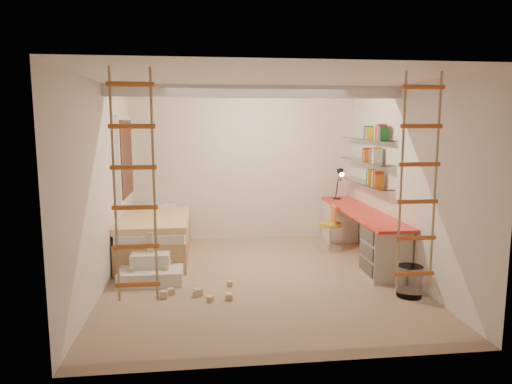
{
  "coord_description": "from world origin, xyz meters",
  "views": [
    {
      "loc": [
        -0.73,
        -5.93,
        2.08
      ],
      "look_at": [
        0.0,
        0.3,
        1.15
      ],
      "focal_mm": 32.0,
      "sensor_mm": 36.0,
      "label": 1
    }
  ],
  "objects": [
    {
      "name": "floor",
      "position": [
        0.0,
        0.0,
        0.0
      ],
      "size": [
        4.5,
        4.5,
        0.0
      ],
      "primitive_type": "plane",
      "color": "tan",
      "rests_on": "ground"
    },
    {
      "name": "ceiling_beam",
      "position": [
        0.0,
        0.3,
        2.52
      ],
      "size": [
        4.0,
        0.18,
        0.16
      ],
      "primitive_type": "cube",
      "color": "white",
      "rests_on": "ceiling"
    },
    {
      "name": "window_frame",
      "position": [
        -1.97,
        1.5,
        1.55
      ],
      "size": [
        0.06,
        1.15,
        1.35
      ],
      "primitive_type": "cube",
      "color": "white",
      "rests_on": "wall_left"
    },
    {
      "name": "window_blind",
      "position": [
        -1.93,
        1.5,
        1.55
      ],
      "size": [
        0.02,
        1.0,
        1.2
      ],
      "primitive_type": "cube",
      "color": "#4C2D1E",
      "rests_on": "window_frame"
    },
    {
      "name": "rope_ladder_left",
      "position": [
        -1.35,
        -1.75,
        1.52
      ],
      "size": [
        0.41,
        0.04,
        2.13
      ],
      "primitive_type": null,
      "color": "#CE6523",
      "rests_on": "ceiling"
    },
    {
      "name": "rope_ladder_right",
      "position": [
        1.35,
        -1.75,
        1.52
      ],
      "size": [
        0.41,
        0.04,
        2.13
      ],
      "primitive_type": null,
      "color": "#C34C21",
      "rests_on": "ceiling"
    },
    {
      "name": "waste_bin",
      "position": [
        1.75,
        -0.86,
        0.19
      ],
      "size": [
        0.31,
        0.31,
        0.38
      ],
      "primitive_type": "cylinder",
      "color": "white",
      "rests_on": "floor"
    },
    {
      "name": "desk",
      "position": [
        1.72,
        0.86,
        0.4
      ],
      "size": [
        0.56,
        2.8,
        0.75
      ],
      "color": "red",
      "rests_on": "floor"
    },
    {
      "name": "shelves",
      "position": [
        1.87,
        1.13,
        1.5
      ],
      "size": [
        0.25,
        1.8,
        0.71
      ],
      "color": "white",
      "rests_on": "wall_right"
    },
    {
      "name": "bed",
      "position": [
        -1.48,
        1.23,
        0.33
      ],
      "size": [
        1.02,
        2.0,
        0.69
      ],
      "color": "#AD7F51",
      "rests_on": "floor"
    },
    {
      "name": "task_lamp",
      "position": [
        1.67,
        1.82,
        1.14
      ],
      "size": [
        0.14,
        0.36,
        0.57
      ],
      "color": "black",
      "rests_on": "desk"
    },
    {
      "name": "swivel_chair",
      "position": [
        1.35,
        1.26,
        0.28
      ],
      "size": [
        0.47,
        0.47,
        0.76
      ],
      "color": "gold",
      "rests_on": "floor"
    },
    {
      "name": "play_platform",
      "position": [
        -1.44,
        0.11,
        0.14
      ],
      "size": [
        0.83,
        0.65,
        0.37
      ],
      "color": "silver",
      "rests_on": "floor"
    },
    {
      "name": "toy_blocks",
      "position": [
        -1.07,
        -0.25,
        0.2
      ],
      "size": [
        1.34,
        1.02,
        0.64
      ],
      "color": "#CCB284",
      "rests_on": "floor"
    },
    {
      "name": "books",
      "position": [
        1.87,
        1.13,
        1.65
      ],
      "size": [
        0.14,
        0.7,
        0.92
      ],
      "color": "orange",
      "rests_on": "shelves"
    }
  ]
}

